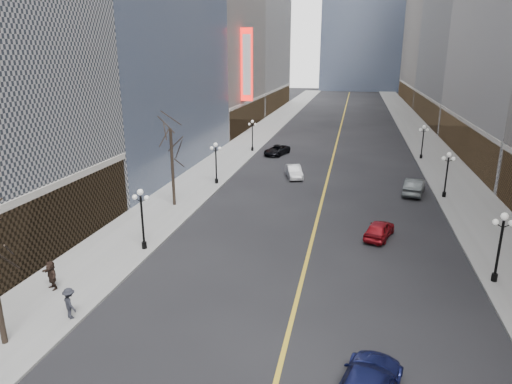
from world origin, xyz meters
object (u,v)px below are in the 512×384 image
at_px(car_sb_mid, 379,229).
at_px(streetlamp_west_2, 216,159).
at_px(car_nb_mid, 294,172).
at_px(streetlamp_east_2, 447,170).
at_px(streetlamp_east_3, 423,138).
at_px(car_sb_far, 414,186).
at_px(streetlamp_west_1, 142,213).
at_px(streetlamp_west_3, 252,132).
at_px(car_nb_far, 277,150).
at_px(streetlamp_east_1, 501,240).

bearing_deg(car_sb_mid, streetlamp_west_2, -18.29).
bearing_deg(car_nb_mid, streetlamp_east_2, -33.19).
height_order(streetlamp_east_3, car_sb_far, streetlamp_east_3).
height_order(streetlamp_west_1, streetlamp_west_3, same).
xyz_separation_m(streetlamp_west_2, streetlamp_west_3, (0.00, 18.00, 0.00)).
bearing_deg(car_nb_far, car_nb_mid, -54.72).
distance_m(streetlamp_west_2, car_sb_far, 20.92).
height_order(streetlamp_east_2, streetlamp_west_1, same).
height_order(streetlamp_east_3, streetlamp_west_3, same).
bearing_deg(car_nb_far, car_sb_far, -26.59).
xyz_separation_m(streetlamp_east_1, streetlamp_west_3, (-23.60, 36.00, 0.00)).
xyz_separation_m(streetlamp_east_3, car_sb_mid, (-6.74, -29.92, -2.20)).
bearing_deg(streetlamp_east_1, car_sb_mid, 137.97).
relative_size(car_sb_mid, car_sb_far, 0.83).
relative_size(car_nb_mid, car_sb_mid, 1.05).
distance_m(streetlamp_west_1, car_nb_far, 34.92).
bearing_deg(car_nb_far, streetlamp_west_1, -79.92).
bearing_deg(streetlamp_west_3, streetlamp_west_1, -90.00).
xyz_separation_m(streetlamp_east_3, car_nb_far, (-19.72, -1.37, -2.21)).
bearing_deg(streetlamp_west_2, car_sb_far, 2.26).
bearing_deg(streetlamp_west_1, car_sb_mid, 19.83).
bearing_deg(streetlamp_east_1, car_sb_far, 98.46).
height_order(car_nb_far, car_sb_mid, car_sb_mid).
bearing_deg(streetlamp_east_1, streetlamp_east_2, 90.00).
height_order(streetlamp_east_1, streetlamp_west_2, same).
relative_size(streetlamp_east_1, streetlamp_east_3, 1.00).
xyz_separation_m(streetlamp_west_2, car_sb_far, (20.80, 0.82, -2.08)).
relative_size(streetlamp_east_1, car_nb_mid, 1.04).
height_order(streetlamp_east_1, streetlamp_west_1, same).
relative_size(streetlamp_east_2, car_sb_mid, 1.09).
bearing_deg(streetlamp_west_3, streetlamp_east_2, -37.33).
distance_m(car_nb_far, car_sb_far, 23.16).
bearing_deg(car_nb_far, streetlamp_east_3, 20.44).
bearing_deg(streetlamp_west_3, streetlamp_west_2, -90.00).
xyz_separation_m(car_nb_mid, car_sb_mid, (8.92, -16.65, -0.01)).
bearing_deg(streetlamp_east_2, car_sb_mid, -119.50).
height_order(streetlamp_east_3, car_sb_mid, streetlamp_east_3).
distance_m(streetlamp_west_3, car_sb_far, 27.06).
bearing_deg(car_nb_far, streetlamp_east_1, -43.87).
distance_m(streetlamp_west_2, car_sb_mid, 20.76).
distance_m(car_nb_far, car_sb_mid, 31.36).
distance_m(streetlamp_west_1, car_sb_far, 28.13).
height_order(streetlamp_west_2, car_sb_mid, streetlamp_west_2).
relative_size(streetlamp_west_2, car_sb_far, 0.91).
bearing_deg(car_nb_mid, car_sb_far, -33.30).
bearing_deg(car_sb_mid, car_nb_mid, -44.84).
relative_size(streetlamp_west_3, car_nb_far, 0.91).
height_order(streetlamp_east_1, streetlamp_east_3, same).
distance_m(streetlamp_east_1, streetlamp_west_1, 23.60).
bearing_deg(car_nb_far, car_sb_mid, -49.08).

